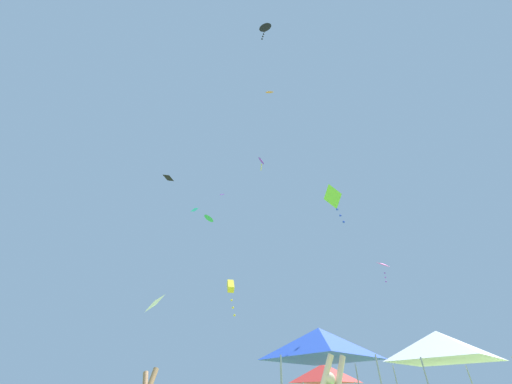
{
  "coord_description": "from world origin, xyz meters",
  "views": [
    {
      "loc": [
        0.58,
        -5.28,
        1.36
      ],
      "look_at": [
        -0.62,
        13.27,
        14.58
      ],
      "focal_mm": 20.49,
      "sensor_mm": 36.0,
      "label": 1
    }
  ],
  "objects": [
    {
      "name": "kite_black_diamond",
      "position": [
        -12.17,
        22.64,
        23.96
      ],
      "size": [
        1.39,
        1.25,
        0.51
      ],
      "color": "black"
    },
    {
      "name": "kite_green_delta",
      "position": [
        -7.81,
        27.86,
        21.03
      ],
      "size": [
        1.55,
        1.63,
        0.86
      ],
      "color": "green"
    },
    {
      "name": "canopy_tent_blue",
      "position": [
        2.22,
        7.28,
        3.11
      ],
      "size": [
        3.42,
        3.42,
        3.66
      ],
      "color": "#9E9EA3",
      "rests_on": "ground"
    },
    {
      "name": "canopy_tent_red",
      "position": [
        3.01,
        12.93,
        2.49
      ],
      "size": [
        2.74,
        2.74,
        2.93
      ],
      "color": "#9E9EA3",
      "rests_on": "ground"
    },
    {
      "name": "kite_yellow_box",
      "position": [
        -2.34,
        13.9,
        7.41
      ],
      "size": [
        0.72,
        1.08,
        2.38
      ],
      "color": "yellow"
    },
    {
      "name": "kite_lime_diamond",
      "position": [
        3.99,
        8.28,
        10.41
      ],
      "size": [
        0.96,
        0.97,
        2.18
      ],
      "color": "#75D138"
    },
    {
      "name": "kite_orange_delta",
      "position": [
        0.75,
        11.38,
        24.57
      ],
      "size": [
        0.74,
        0.62,
        0.55
      ],
      "color": "orange"
    },
    {
      "name": "kite_magenta_diamond",
      "position": [
        8.59,
        15.82,
        9.4
      ],
      "size": [
        0.94,
        0.93,
        1.67
      ],
      "color": "#D6389E"
    },
    {
      "name": "kite_purple_diamond",
      "position": [
        -6.38,
        27.77,
        24.75
      ],
      "size": [
        0.88,
        1.01,
        0.65
      ],
      "color": "purple"
    },
    {
      "name": "canopy_tent_white",
      "position": [
        7.2,
        8.46,
        3.14
      ],
      "size": [
        3.45,
        3.45,
        3.69
      ],
      "color": "#9E9EA3",
      "rests_on": "ground"
    },
    {
      "name": "kite_black_delta",
      "position": [
        0.56,
        6.38,
        26.2
      ],
      "size": [
        1.34,
        1.29,
        2.04
      ],
      "color": "black"
    },
    {
      "name": "kite_white_diamond",
      "position": [
        -8.1,
        15.76,
        6.98
      ],
      "size": [
        1.17,
        1.13,
        1.02
      ],
      "color": "white"
    },
    {
      "name": "kite_purple_delta",
      "position": [
        -0.45,
        21.27,
        24.87
      ],
      "size": [
        0.95,
        1.23,
        2.32
      ],
      "color": "purple"
    },
    {
      "name": "kite_cyan_diamond",
      "position": [
        -8.68,
        23.76,
        19.82
      ],
      "size": [
        0.79,
        0.67,
        0.48
      ],
      "color": "#2DB7CC"
    }
  ]
}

